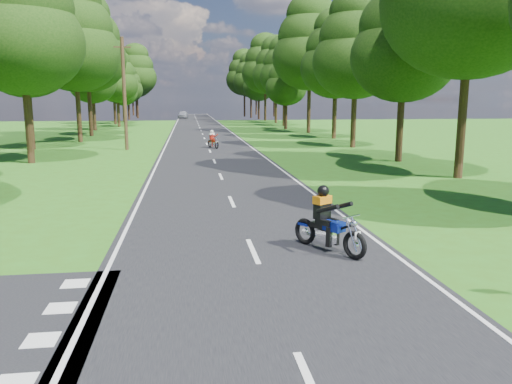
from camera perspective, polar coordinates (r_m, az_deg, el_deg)
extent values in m
plane|color=#315F15|center=(10.33, 1.09, -10.11)|extent=(160.00, 160.00, 0.00)
cube|color=black|center=(59.68, -6.30, 6.98)|extent=(7.00, 140.00, 0.02)
cube|color=silver|center=(12.20, -0.35, -6.73)|extent=(0.12, 2.00, 0.01)
cube|color=silver|center=(17.99, -2.80, -1.09)|extent=(0.12, 2.00, 0.01)
cube|color=silver|center=(23.88, -4.04, 1.79)|extent=(0.12, 2.00, 0.01)
cube|color=silver|center=(29.81, -4.79, 3.52)|extent=(0.12, 2.00, 0.01)
cube|color=silver|center=(35.77, -5.29, 4.68)|extent=(0.12, 2.00, 0.01)
cube|color=silver|center=(41.74, -5.65, 5.51)|extent=(0.12, 2.00, 0.01)
cube|color=silver|center=(47.72, -5.92, 6.13)|extent=(0.12, 2.00, 0.01)
cube|color=silver|center=(53.70, -6.13, 6.61)|extent=(0.12, 2.00, 0.01)
cube|color=silver|center=(59.68, -6.30, 7.00)|extent=(0.12, 2.00, 0.01)
cube|color=silver|center=(65.67, -6.44, 7.31)|extent=(0.12, 2.00, 0.01)
cube|color=silver|center=(71.66, -6.55, 7.57)|extent=(0.12, 2.00, 0.01)
cube|color=silver|center=(77.65, -6.65, 7.79)|extent=(0.12, 2.00, 0.01)
cube|color=silver|center=(83.65, -6.73, 7.98)|extent=(0.12, 2.00, 0.01)
cube|color=silver|center=(89.64, -6.81, 8.15)|extent=(0.12, 2.00, 0.01)
cube|color=silver|center=(95.63, -6.87, 8.29)|extent=(0.12, 2.00, 0.01)
cube|color=silver|center=(101.63, -6.93, 8.42)|extent=(0.12, 2.00, 0.01)
cube|color=silver|center=(107.63, -6.98, 8.53)|extent=(0.12, 2.00, 0.01)
cube|color=silver|center=(113.62, -7.02, 8.63)|extent=(0.12, 2.00, 0.01)
cube|color=silver|center=(119.62, -7.06, 8.72)|extent=(0.12, 2.00, 0.01)
cube|color=silver|center=(125.62, -7.10, 8.81)|extent=(0.12, 2.00, 0.01)
cube|color=silver|center=(59.69, -9.49, 6.92)|extent=(0.10, 140.00, 0.01)
cube|color=silver|center=(59.86, -3.12, 7.05)|extent=(0.10, 140.00, 0.01)
cube|color=silver|center=(7.59, -25.88, -19.09)|extent=(0.50, 0.50, 0.01)
cube|color=silver|center=(8.60, -23.36, -15.26)|extent=(0.50, 0.50, 0.01)
cube|color=silver|center=(9.66, -21.44, -12.23)|extent=(0.50, 0.50, 0.01)
cube|color=silver|center=(10.75, -19.94, -9.80)|extent=(0.50, 0.50, 0.01)
cylinder|color=black|center=(31.69, -24.52, 6.54)|extent=(0.40, 0.40, 3.91)
ellipsoid|color=black|center=(31.80, -25.20, 15.22)|extent=(6.85, 6.85, 5.82)
ellipsoid|color=black|center=(32.04, -25.48, 18.61)|extent=(5.87, 5.87, 4.99)
cylinder|color=black|center=(40.43, -24.34, 7.13)|extent=(0.40, 0.40, 3.79)
ellipsoid|color=black|center=(40.50, -24.85, 13.73)|extent=(6.64, 6.64, 5.64)
ellipsoid|color=black|center=(40.68, -25.06, 16.32)|extent=(5.69, 5.69, 4.84)
ellipsoid|color=black|center=(40.93, -25.27, 18.88)|extent=(4.27, 4.27, 3.63)
cylinder|color=black|center=(46.13, -19.57, 8.09)|extent=(0.40, 0.40, 4.32)
ellipsoid|color=black|center=(46.27, -19.99, 14.67)|extent=(7.56, 7.56, 6.42)
ellipsoid|color=black|center=(46.49, -20.16, 17.25)|extent=(6.48, 6.48, 5.51)
ellipsoid|color=black|center=(46.80, -20.33, 19.81)|extent=(4.86, 4.86, 4.13)
cylinder|color=black|center=(53.57, -18.41, 8.46)|extent=(0.40, 0.40, 4.40)
ellipsoid|color=black|center=(53.70, -18.75, 14.25)|extent=(7.71, 7.71, 6.55)
ellipsoid|color=black|center=(53.90, -18.89, 16.52)|extent=(6.60, 6.60, 5.61)
ellipsoid|color=black|center=(54.19, -19.03, 18.77)|extent=(4.95, 4.95, 4.21)
cylinder|color=black|center=(63.35, -17.99, 8.18)|extent=(0.40, 0.40, 3.20)
ellipsoid|color=black|center=(63.35, -18.20, 11.74)|extent=(5.60, 5.60, 4.76)
ellipsoid|color=black|center=(63.41, -18.28, 13.15)|extent=(4.80, 4.80, 4.08)
ellipsoid|color=black|center=(63.52, -18.36, 14.55)|extent=(3.60, 3.60, 3.06)
cylinder|color=black|center=(70.35, -15.43, 8.51)|extent=(0.40, 0.40, 3.22)
ellipsoid|color=black|center=(70.35, -15.59, 11.73)|extent=(5.64, 5.64, 4.79)
ellipsoid|color=black|center=(70.41, -15.65, 13.01)|extent=(4.83, 4.83, 4.11)
ellipsoid|color=black|center=(70.50, -15.72, 14.28)|extent=(3.62, 3.62, 3.08)
cylinder|color=black|center=(78.24, -15.82, 8.80)|extent=(0.40, 0.40, 3.61)
ellipsoid|color=black|center=(78.26, -15.99, 12.05)|extent=(6.31, 6.31, 5.37)
ellipsoid|color=black|center=(78.34, -16.05, 13.33)|extent=(5.41, 5.41, 4.60)
ellipsoid|color=black|center=(78.46, -16.12, 14.61)|extent=(4.06, 4.06, 3.45)
cylinder|color=black|center=(85.96, -14.85, 8.65)|extent=(0.40, 0.40, 2.67)
ellipsoid|color=black|center=(85.94, -14.95, 10.84)|extent=(4.67, 4.67, 3.97)
ellipsoid|color=black|center=(85.96, -14.99, 11.70)|extent=(4.00, 4.00, 3.40)
ellipsoid|color=black|center=(86.01, -15.04, 12.57)|extent=(3.00, 3.00, 2.55)
cylinder|color=black|center=(95.08, -14.33, 8.95)|extent=(0.40, 0.40, 3.09)
ellipsoid|color=black|center=(95.07, -14.43, 11.24)|extent=(5.40, 5.40, 4.59)
ellipsoid|color=black|center=(95.11, -14.47, 12.14)|extent=(4.63, 4.63, 3.93)
ellipsoid|color=black|center=(95.17, -14.52, 13.04)|extent=(3.47, 3.47, 2.95)
cylinder|color=black|center=(101.45, -13.39, 9.46)|extent=(0.40, 0.40, 4.48)
ellipsoid|color=black|center=(101.52, -13.53, 12.57)|extent=(7.84, 7.84, 6.66)
ellipsoid|color=black|center=(101.63, -13.58, 13.80)|extent=(6.72, 6.72, 5.71)
ellipsoid|color=black|center=(101.79, -13.63, 15.03)|extent=(5.04, 5.04, 4.28)
cylinder|color=black|center=(110.49, -13.48, 9.42)|extent=(0.40, 0.40, 4.09)
ellipsoid|color=black|center=(110.53, -13.60, 12.03)|extent=(7.16, 7.16, 6.09)
ellipsoid|color=black|center=(110.61, -13.64, 13.07)|extent=(6.14, 6.14, 5.22)
ellipsoid|color=black|center=(110.72, -13.69, 14.10)|extent=(4.61, 4.61, 3.92)
cylinder|color=black|center=(25.15, 22.41, 6.64)|extent=(0.40, 0.40, 4.56)
ellipsoid|color=black|center=(25.47, 23.35, 19.32)|extent=(7.98, 7.98, 6.78)
cylinder|color=black|center=(30.91, 16.10, 6.61)|extent=(0.40, 0.40, 3.49)
ellipsoid|color=black|center=(30.95, 16.52, 14.57)|extent=(6.12, 6.12, 5.20)
ellipsoid|color=black|center=(31.12, 16.69, 17.70)|extent=(5.24, 5.24, 4.46)
cylinder|color=black|center=(39.24, 11.07, 7.72)|extent=(0.40, 0.40, 3.69)
ellipsoid|color=black|center=(39.29, 11.31, 14.35)|extent=(6.46, 6.46, 5.49)
ellipsoid|color=black|center=(39.46, 11.41, 16.95)|extent=(5.54, 5.54, 4.71)
ellipsoid|color=black|center=(39.71, 11.51, 19.53)|extent=(4.15, 4.15, 3.53)
cylinder|color=black|center=(47.99, 8.94, 8.29)|extent=(0.40, 0.40, 3.74)
ellipsoid|color=black|center=(48.04, 9.10, 13.79)|extent=(6.55, 6.55, 5.57)
ellipsoid|color=black|center=(48.18, 9.17, 15.96)|extent=(5.62, 5.62, 4.77)
ellipsoid|color=black|center=(48.39, 9.23, 18.11)|extent=(4.21, 4.21, 3.58)
cylinder|color=black|center=(55.87, 6.05, 9.12)|extent=(0.40, 0.40, 4.64)
ellipsoid|color=black|center=(56.03, 6.17, 14.97)|extent=(8.12, 8.12, 6.91)
ellipsoid|color=black|center=(56.25, 6.22, 17.27)|extent=(6.96, 6.96, 5.92)
ellipsoid|color=black|center=(56.56, 6.27, 19.55)|extent=(5.22, 5.22, 4.44)
cylinder|color=black|center=(62.68, 3.42, 8.52)|extent=(0.40, 0.40, 2.91)
ellipsoid|color=black|center=(62.66, 3.46, 11.79)|extent=(5.09, 5.09, 4.33)
ellipsoid|color=black|center=(62.70, 3.47, 13.08)|extent=(4.36, 4.36, 3.71)
ellipsoid|color=black|center=(62.78, 3.49, 14.38)|extent=(3.27, 3.27, 2.78)
cylinder|color=black|center=(70.23, 3.23, 9.13)|extent=(0.40, 0.40, 3.88)
ellipsoid|color=black|center=(70.28, 3.27, 13.02)|extent=(6.78, 6.78, 5.77)
ellipsoid|color=black|center=(70.39, 3.29, 14.56)|extent=(5.81, 5.81, 4.94)
ellipsoid|color=black|center=(70.55, 3.30, 16.09)|extent=(4.36, 4.36, 3.71)
cylinder|color=black|center=(78.62, 2.29, 9.39)|extent=(0.40, 0.40, 4.18)
ellipsoid|color=black|center=(78.69, 2.32, 13.14)|extent=(7.31, 7.31, 6.21)
ellipsoid|color=black|center=(78.81, 2.33, 14.62)|extent=(6.27, 6.27, 5.33)
ellipsoid|color=black|center=(78.98, 2.34, 16.10)|extent=(4.70, 4.70, 4.00)
cylinder|color=black|center=(87.41, 1.07, 9.66)|extent=(0.40, 0.40, 4.63)
ellipsoid|color=black|center=(87.51, 1.08, 13.40)|extent=(8.11, 8.11, 6.89)
ellipsoid|color=black|center=(87.65, 1.08, 14.87)|extent=(6.95, 6.95, 5.91)
ellipsoid|color=black|center=(87.85, 1.09, 16.34)|extent=(5.21, 5.21, 4.43)
cylinder|color=black|center=(94.61, 0.32, 9.35)|extent=(0.40, 0.40, 3.36)
ellipsoid|color=black|center=(94.62, 0.32, 11.85)|extent=(5.88, 5.88, 5.00)
ellipsoid|color=black|center=(94.67, 0.32, 12.84)|extent=(5.04, 5.04, 4.29)
ellipsoid|color=black|center=(94.75, 0.32, 13.84)|extent=(3.78, 3.78, 3.21)
cylinder|color=black|center=(101.70, -0.57, 9.63)|extent=(0.40, 0.40, 4.09)
ellipsoid|color=black|center=(101.74, -0.57, 12.47)|extent=(7.15, 7.15, 6.08)
ellipsoid|color=black|center=(101.83, -0.58, 13.59)|extent=(6.13, 6.13, 5.21)
ellipsoid|color=black|center=(101.96, -0.58, 14.71)|extent=(4.60, 4.60, 3.91)
cylinder|color=black|center=(109.34, -1.32, 9.80)|extent=(0.40, 0.40, 4.48)
ellipsoid|color=black|center=(109.41, -1.33, 12.69)|extent=(7.84, 7.84, 6.66)
ellipsoid|color=black|center=(109.52, -1.34, 13.83)|extent=(6.72, 6.72, 5.71)
ellipsoid|color=black|center=(109.66, -1.34, 14.97)|extent=(5.04, 5.04, 4.28)
cylinder|color=black|center=(120.22, -13.86, 9.41)|extent=(0.40, 0.40, 3.84)
ellipsoid|color=black|center=(120.25, -13.96, 11.66)|extent=(6.72, 6.72, 5.71)
ellipsoid|color=black|center=(120.31, -14.00, 12.55)|extent=(5.76, 5.76, 4.90)
ellipsoid|color=black|center=(120.40, -14.04, 13.44)|extent=(4.32, 4.32, 3.67)
cylinder|color=black|center=(122.68, 0.03, 9.81)|extent=(0.40, 0.40, 4.16)
ellipsoid|color=black|center=(122.72, 0.03, 12.20)|extent=(7.28, 7.28, 6.19)
ellipsoid|color=black|center=(122.79, 0.03, 13.14)|extent=(6.24, 6.24, 5.30)
ellipsoid|color=black|center=(122.90, 0.03, 14.09)|extent=(4.68, 4.68, 3.98)
cylinder|color=black|center=(105.57, -15.80, 9.12)|extent=(0.40, 0.40, 3.52)
ellipsoid|color=black|center=(105.59, -15.92, 11.47)|extent=(6.16, 6.16, 5.24)
ellipsoid|color=black|center=(105.64, -15.97, 12.40)|extent=(5.28, 5.28, 4.49)
ellipsoid|color=black|center=(105.72, -16.01, 13.33)|extent=(3.96, 3.96, 3.37)
cylinder|color=black|center=(109.14, 2.09, 9.79)|extent=(0.40, 0.40, 4.48)
ellipsoid|color=black|center=(109.21, 2.11, 12.69)|extent=(7.84, 7.84, 6.66)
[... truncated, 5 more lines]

